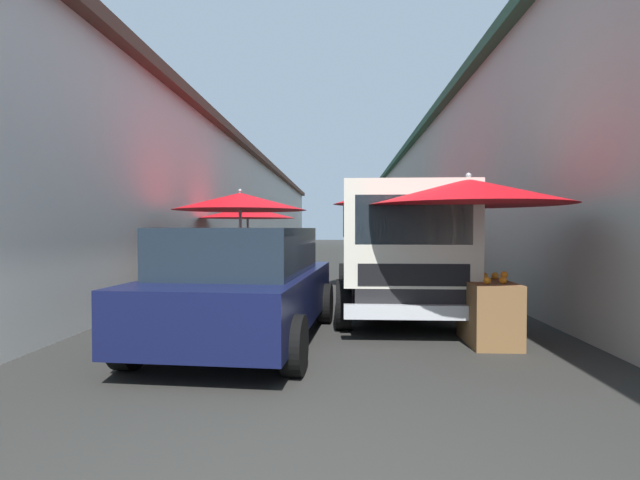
% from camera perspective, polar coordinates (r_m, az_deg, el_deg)
% --- Properties ---
extents(ground, '(90.00, 90.00, 0.00)m').
position_cam_1_polar(ground, '(15.55, 1.71, -3.94)').
color(ground, '#282826').
extents(building_left_whitewash, '(49.80, 7.50, 4.61)m').
position_cam_1_polar(building_left_whitewash, '(19.12, -19.20, 3.92)').
color(building_left_whitewash, silver).
rests_on(building_left_whitewash, ground).
extents(building_right_concrete, '(49.80, 7.50, 5.33)m').
position_cam_1_polar(building_right_concrete, '(18.95, 23.11, 5.00)').
color(building_right_concrete, '#A39E93').
rests_on(building_right_concrete, ground).
extents(fruit_stall_mid_lane, '(2.63, 2.63, 2.18)m').
position_cam_1_polar(fruit_stall_mid_lane, '(14.62, 10.75, 2.37)').
color(fruit_stall_mid_lane, '#9E9EA3').
rests_on(fruit_stall_mid_lane, ground).
extents(fruit_stall_near_left, '(2.59, 2.59, 2.21)m').
position_cam_1_polar(fruit_stall_near_left, '(9.37, -9.49, 2.92)').
color(fruit_stall_near_left, '#9E9EA3').
rests_on(fruit_stall_near_left, ground).
extents(fruit_stall_far_left, '(2.52, 2.52, 2.15)m').
position_cam_1_polar(fruit_stall_far_left, '(6.29, 17.71, 3.18)').
color(fruit_stall_far_left, '#9E9EA3').
rests_on(fruit_stall_far_left, ground).
extents(fruit_stall_far_right, '(2.31, 2.31, 2.44)m').
position_cam_1_polar(fruit_stall_far_right, '(11.24, 7.51, 3.63)').
color(fruit_stall_far_right, '#9E9EA3').
rests_on(fruit_stall_far_right, ground).
extents(fruit_stall_near_right, '(2.46, 2.46, 2.08)m').
position_cam_1_polar(fruit_stall_near_right, '(12.39, -8.48, 2.11)').
color(fruit_stall_near_right, '#9E9EA3').
rests_on(fruit_stall_near_right, ground).
extents(hatchback_car, '(4.03, 2.16, 1.45)m').
position_cam_1_polar(hatchback_car, '(6.13, -8.92, -5.24)').
color(hatchback_car, '#0F1438').
rests_on(hatchback_car, ground).
extents(delivery_truck, '(4.93, 1.99, 2.08)m').
position_cam_1_polar(delivery_truck, '(7.53, 9.58, -1.70)').
color(delivery_truck, black).
rests_on(delivery_truck, ground).
extents(vendor_by_crates, '(0.60, 0.41, 1.70)m').
position_cam_1_polar(vendor_by_crates, '(19.24, 7.64, 0.03)').
color(vendor_by_crates, navy).
rests_on(vendor_by_crates, ground).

